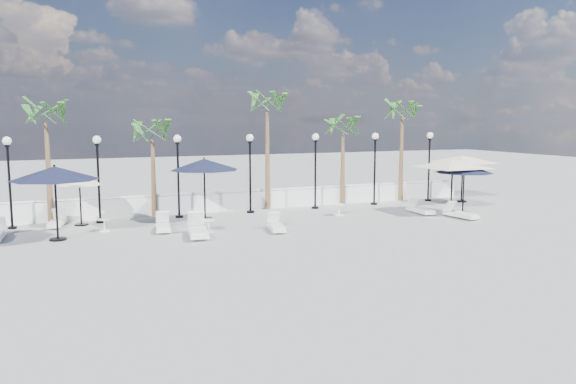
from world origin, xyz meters
name	(u,v)px	position (x,y,z in m)	size (l,w,h in m)	color
ground	(305,238)	(0.00, 0.00, 0.00)	(100.00, 100.00, 0.00)	gray
balustrade	(244,201)	(0.00, 7.50, 0.47)	(26.00, 0.30, 1.01)	white
lamppost_0	(9,169)	(-10.50, 6.50, 2.49)	(0.36, 0.36, 3.84)	black
lamppost_1	(98,167)	(-7.00, 6.50, 2.49)	(0.36, 0.36, 3.84)	black
lamppost_2	(178,164)	(-3.50, 6.50, 2.49)	(0.36, 0.36, 3.84)	black
lamppost_3	(250,162)	(0.00, 6.50, 2.49)	(0.36, 0.36, 3.84)	black
lamppost_4	(315,160)	(3.50, 6.50, 2.49)	(0.36, 0.36, 3.84)	black
lamppost_5	(375,158)	(7.00, 6.50, 2.49)	(0.36, 0.36, 3.84)	black
lamppost_6	(429,157)	(10.50, 6.50, 2.49)	(0.36, 0.36, 3.84)	black
palm_0	(46,119)	(-9.00, 7.30, 4.53)	(2.60, 2.60, 5.50)	brown
palm_1	(152,136)	(-4.50, 7.30, 3.75)	(2.60, 2.60, 4.70)	brown
palm_2	(267,108)	(1.20, 7.30, 5.12)	(2.60, 2.60, 6.10)	brown
palm_3	(343,131)	(5.50, 7.30, 3.95)	(2.60, 2.60, 4.90)	brown
palm_4	(402,116)	(9.20, 7.30, 4.73)	(2.60, 2.60, 5.70)	brown
lounger_1	(163,226)	(-4.77, 3.56, 0.22)	(0.82, 1.82, 0.66)	white
lounger_2	(57,222)	(-8.78, 6.22, 0.21)	(0.84, 1.75, 0.63)	white
lounger_3	(276,226)	(-0.50, 1.76, 0.21)	(0.87, 1.78, 0.64)	white
lounger_4	(198,230)	(-3.73, 1.90, 0.27)	(1.01, 2.22, 0.80)	white
lounger_5	(420,209)	(7.48, 3.04, 0.22)	(0.62, 1.77, 0.66)	white
lounger_6	(461,214)	(8.44, 1.26, 0.22)	(0.81, 1.82, 0.66)	white
side_table_0	(104,224)	(-6.99, 4.41, 0.31)	(0.53, 0.53, 0.52)	white
side_table_1	(209,225)	(-3.12, 2.55, 0.31)	(0.54, 0.54, 0.52)	white
side_table_2	(339,209)	(3.66, 4.17, 0.33)	(0.56, 0.56, 0.54)	white
parasol_navy_left	(55,174)	(-8.76, 3.34, 2.53)	(3.25, 3.25, 2.87)	black
parasol_navy_mid	(204,165)	(-2.48, 5.65, 2.49)	(3.17, 3.17, 2.84)	black
parasol_navy_right	(464,169)	(9.48, 2.38, 2.19)	(2.77, 2.77, 2.49)	black
parasol_cream_sq_a	(453,160)	(9.14, 2.83, 2.58)	(5.68, 5.68, 2.79)	black
parasol_cream_sq_b	(463,156)	(12.00, 5.50, 2.55)	(5.51, 5.51, 2.76)	black
parasol_cream_small	(79,180)	(-7.80, 6.20, 1.94)	(1.85, 1.85, 2.27)	black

